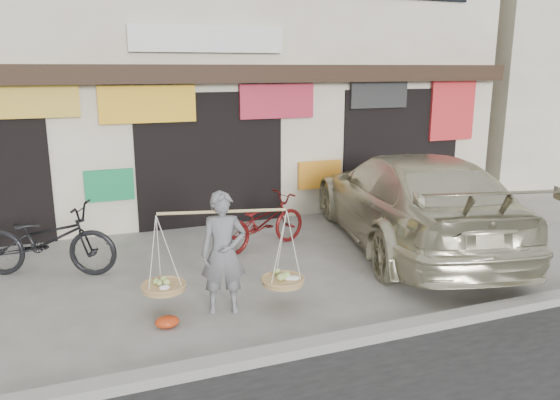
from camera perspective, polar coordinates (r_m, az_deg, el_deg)
name	(u,v)px	position (r m, az deg, el deg)	size (l,w,h in m)	color
ground	(271,285)	(8.25, -0.92, -8.88)	(70.00, 70.00, 0.00)	gray
kerb	(331,342)	(6.57, 5.35, -14.60)	(70.00, 0.25, 0.12)	gray
shophouse_block	(179,56)	(13.83, -10.56, 14.61)	(14.00, 6.32, 7.00)	beige
street_vendor	(223,258)	(7.19, -5.93, -6.01)	(2.08, 0.93, 1.63)	slate
bike_0	(46,240)	(9.21, -23.24, -3.85)	(0.76, 2.17, 1.14)	black
bike_2	(262,222)	(9.74, -1.88, -2.30)	(0.64, 1.85, 0.97)	#550F0E
suv	(410,200)	(10.12, 13.45, 0.04)	(3.62, 6.23, 1.70)	beige
red_bag	(167,322)	(7.13, -11.72, -12.36)	(0.31, 0.25, 0.14)	#B93411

